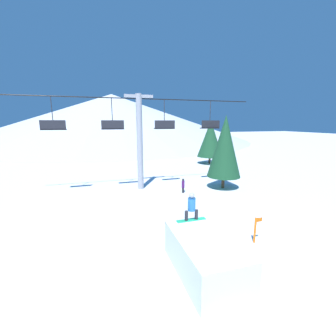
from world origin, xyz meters
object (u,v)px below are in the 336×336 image
object	(u,v)px
snow_ramp	(205,256)
snowboarder	(192,207)
trail_marker	(255,229)
pine_tree_near	(225,146)
distant_skier	(183,185)

from	to	relation	value
snow_ramp	snowboarder	bearing A→B (deg)	85.90
snow_ramp	snowboarder	distance (m)	2.18
snowboarder	trail_marker	world-z (taller)	snowboarder
pine_tree_near	trail_marker	world-z (taller)	pine_tree_near
trail_marker	distant_skier	world-z (taller)	trail_marker
pine_tree_near	trail_marker	size ratio (longest dim) A/B	4.96
trail_marker	snowboarder	bearing A→B (deg)	174.26
snowboarder	trail_marker	xyz separation A→B (m)	(3.27, -0.33, -1.42)
snowboarder	pine_tree_near	size ratio (longest dim) A/B	0.22
snowboarder	snow_ramp	bearing A→B (deg)	-94.10
snowboarder	pine_tree_near	distance (m)	10.91
snowboarder	trail_marker	distance (m)	3.58
snow_ramp	trail_marker	world-z (taller)	snow_ramp
snow_ramp	pine_tree_near	size ratio (longest dim) A/B	0.59
pine_tree_near	distant_skier	distance (m)	5.04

